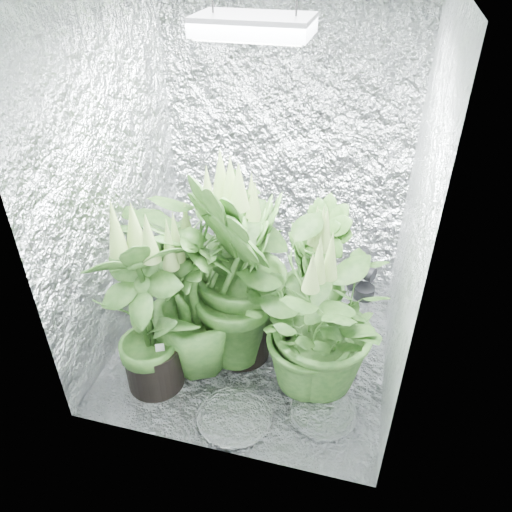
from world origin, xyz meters
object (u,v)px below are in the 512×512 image
at_px(plant_a, 206,251).
at_px(plant_c, 313,276).
at_px(plant_b, 248,263).
at_px(plant_d, 194,300).
at_px(circulation_fan, 362,277).
at_px(plant_e, 317,323).
at_px(grow_lamp, 254,26).
at_px(plant_f, 146,315).
at_px(plant_g, 241,272).

distance_m(plant_a, plant_c, 0.66).
distance_m(plant_b, plant_c, 0.40).
relative_size(plant_d, circulation_fan, 2.79).
distance_m(plant_e, circulation_fan, 0.97).
bearing_deg(grow_lamp, plant_b, 115.28).
height_order(plant_a, plant_f, plant_a).
xyz_separation_m(plant_f, circulation_fan, (1.05, 1.10, -0.35)).
distance_m(plant_c, plant_f, 1.00).
distance_m(plant_a, plant_g, 0.41).
bearing_deg(plant_d, plant_g, 29.97).
height_order(plant_d, plant_e, plant_d).
relative_size(grow_lamp, plant_d, 0.49).
bearing_deg(plant_b, plant_d, -113.25).
relative_size(plant_c, plant_d, 0.94).
distance_m(plant_a, plant_b, 0.27).
xyz_separation_m(plant_c, plant_e, (0.10, -0.45, 0.03)).
height_order(grow_lamp, circulation_fan, grow_lamp).
xyz_separation_m(plant_d, circulation_fan, (0.87, 0.88, -0.32)).
relative_size(plant_a, plant_g, 0.86).
bearing_deg(plant_d, grow_lamp, 42.47).
bearing_deg(plant_a, plant_b, 8.57).
xyz_separation_m(grow_lamp, plant_a, (-0.34, 0.15, -1.30)).
xyz_separation_m(plant_c, plant_d, (-0.59, -0.43, 0.03)).
relative_size(plant_e, circulation_fan, 2.93).
relative_size(plant_a, plant_f, 1.00).
relative_size(plant_e, plant_f, 0.96).
relative_size(plant_b, circulation_fan, 2.73).
bearing_deg(plant_d, plant_b, 66.75).
xyz_separation_m(plant_g, circulation_fan, (0.64, 0.75, -0.45)).
height_order(plant_b, circulation_fan, plant_b).
height_order(plant_c, circulation_fan, plant_c).
height_order(grow_lamp, plant_c, grow_lamp).
bearing_deg(plant_e, grow_lamp, 146.80).
height_order(plant_a, plant_d, plant_a).
distance_m(plant_d, plant_e, 0.68).
height_order(plant_e, circulation_fan, plant_e).
bearing_deg(plant_e, plant_a, 151.26).
relative_size(plant_c, plant_g, 0.74).
bearing_deg(plant_c, grow_lamp, -149.76).
bearing_deg(plant_g, plant_c, 40.15).
height_order(plant_g, circulation_fan, plant_g).
bearing_deg(plant_c, plant_f, -139.96).
distance_m(plant_b, plant_d, 0.47).
height_order(plant_c, plant_e, plant_e).
distance_m(plant_e, plant_f, 0.89).
xyz_separation_m(plant_c, circulation_fan, (0.29, 0.45, -0.28)).
relative_size(plant_c, circulation_fan, 2.63).
distance_m(grow_lamp, plant_f, 1.47).
distance_m(plant_c, plant_d, 0.73).
bearing_deg(plant_e, plant_g, 161.75).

